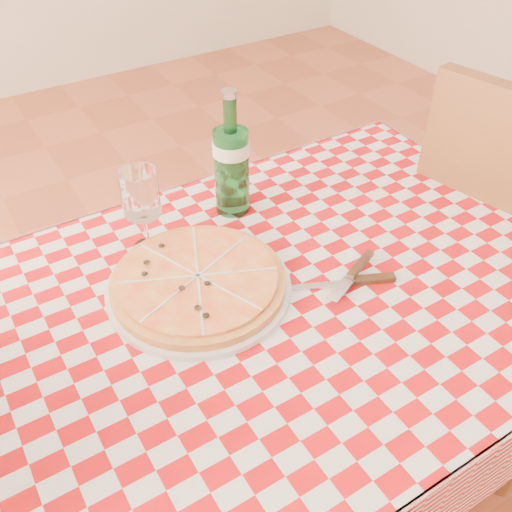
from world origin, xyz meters
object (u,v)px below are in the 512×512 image
(water_bottle, at_px, (231,154))
(wine_glass, at_px, (143,212))
(chair_near, at_px, (509,240))
(dining_table, at_px, (279,327))
(pizza_plate, at_px, (198,281))

(water_bottle, height_order, wine_glass, water_bottle)
(chair_near, xyz_separation_m, wine_glass, (-0.89, 0.28, 0.26))
(dining_table, bearing_deg, chair_near, -1.06)
(dining_table, relative_size, wine_glass, 6.21)
(pizza_plate, xyz_separation_m, wine_glass, (-0.03, 0.17, 0.07))
(water_bottle, bearing_deg, pizza_plate, -133.78)
(chair_near, relative_size, pizza_plate, 2.84)
(water_bottle, relative_size, wine_glass, 1.51)
(wine_glass, bearing_deg, water_bottle, 8.17)
(dining_table, xyz_separation_m, wine_glass, (-0.17, 0.26, 0.20))
(water_bottle, bearing_deg, dining_table, -101.89)
(chair_near, bearing_deg, wine_glass, 150.45)
(dining_table, relative_size, water_bottle, 4.11)
(dining_table, relative_size, chair_near, 1.16)
(dining_table, xyz_separation_m, pizza_plate, (-0.13, 0.09, 0.12))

